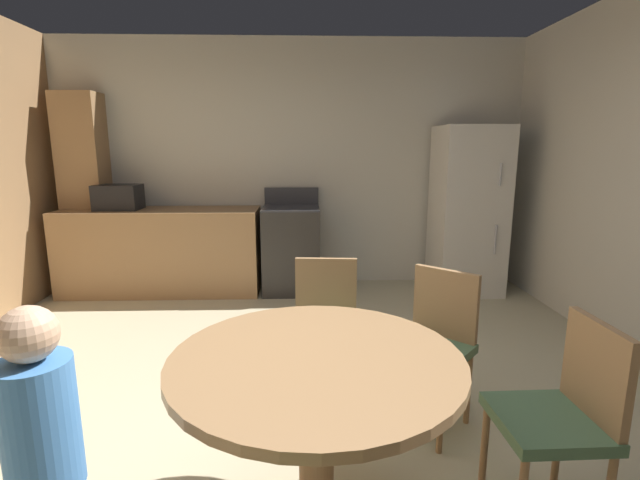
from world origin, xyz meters
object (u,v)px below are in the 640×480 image
object	(u,v)px
dining_table	(316,395)
chair_east	(564,410)
microwave	(118,197)
chair_northeast	(434,338)
refrigerator	(468,210)
person_child	(45,463)
oven_range	(291,248)
chair_north	(325,322)

from	to	relation	value
dining_table	chair_east	distance (m)	1.01
microwave	chair_northeast	distance (m)	3.66
refrigerator	person_child	distance (m)	4.33
oven_range	person_child	size ratio (longest dim) A/B	1.01
chair_north	chair_northeast	xyz separation A→B (m)	(0.60, -0.26, 0.00)
person_child	refrigerator	bearing A→B (deg)	32.26
dining_table	chair_east	size ratio (longest dim) A/B	1.30
chair_northeast	chair_east	xyz separation A→B (m)	(0.32, -0.72, 0.00)
chair_northeast	person_child	world-z (taller)	person_child
oven_range	dining_table	bearing A→B (deg)	-86.62
oven_range	microwave	xyz separation A→B (m)	(-1.80, -0.00, 0.56)
oven_range	dining_table	xyz separation A→B (m)	(0.19, -3.20, 0.13)
oven_range	refrigerator	distance (m)	1.93
microwave	refrigerator	bearing A→B (deg)	-0.78
refrigerator	chair_east	bearing A→B (deg)	-102.45
dining_table	chair_north	size ratio (longest dim) A/B	1.30
oven_range	chair_east	world-z (taller)	oven_range
chair_north	chair_northeast	bearing A→B (deg)	71.04
chair_north	person_child	world-z (taller)	person_child
chair_north	microwave	bearing A→B (deg)	-132.27
chair_east	person_child	xyz separation A→B (m)	(-1.85, -0.36, 0.08)
dining_table	chair_east	bearing A→B (deg)	1.11
microwave	chair_east	bearing A→B (deg)	-46.79
dining_table	refrigerator	bearing A→B (deg)	61.76
dining_table	chair_east	xyz separation A→B (m)	(1.00, 0.02, -0.10)
oven_range	chair_north	bearing A→B (deg)	-83.06
microwave	dining_table	bearing A→B (deg)	-58.16
microwave	chair_east	world-z (taller)	microwave
chair_north	chair_northeast	world-z (taller)	same
refrigerator	chair_northeast	xyz separation A→B (m)	(-1.02, -2.41, -0.38)
chair_east	chair_northeast	bearing A→B (deg)	-66.79
microwave	dining_table	world-z (taller)	microwave
microwave	person_child	world-z (taller)	microwave
refrigerator	microwave	xyz separation A→B (m)	(-3.68, 0.05, 0.15)
refrigerator	dining_table	bearing A→B (deg)	-118.24
oven_range	chair_north	world-z (taller)	oven_range
microwave	chair_north	bearing A→B (deg)	-46.82
oven_range	refrigerator	bearing A→B (deg)	-1.64
dining_table	person_child	xyz separation A→B (m)	(-0.85, -0.34, -0.02)
microwave	dining_table	size ratio (longest dim) A/B	0.39
chair_north	person_child	bearing A→B (deg)	-30.28
chair_northeast	chair_north	bearing A→B (deg)	-71.04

